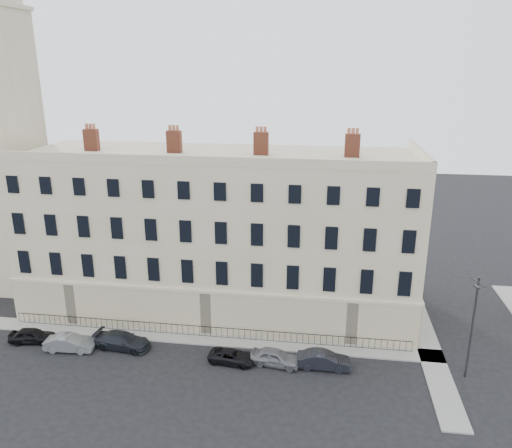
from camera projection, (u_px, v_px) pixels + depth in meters
The scene contains 12 objects.
ground at pixel (265, 380), 37.64m from camera, with size 160.00×160.00×0.00m, color black.
terrace at pixel (219, 232), 47.46m from camera, with size 36.22×12.22×17.00m.
pavement_terrace at pixel (160, 335), 43.70m from camera, with size 48.00×2.00×0.12m, color gray.
pavement_east_return at pixel (425, 337), 43.40m from camera, with size 2.00×24.00×0.12m, color gray.
railings at pixel (205, 331), 43.38m from camera, with size 35.00×0.04×0.96m.
car_a at pixel (32, 335), 42.56m from camera, with size 1.51×3.75×1.28m, color black.
car_b at pixel (70, 343), 41.33m from camera, with size 1.42×4.08×1.35m, color slate.
car_c at pixel (123, 341), 41.67m from camera, with size 1.92×4.73×1.37m, color black.
car_d at pixel (232, 357), 39.67m from camera, with size 1.75×3.81×1.06m, color black.
car_e at pixel (276, 357), 39.33m from camera, with size 1.60×3.97×1.35m, color slate.
car_f at pixel (324, 360), 38.90m from camera, with size 1.45×4.17×1.37m, color black.
streetlamp at pixel (472, 324), 36.52m from camera, with size 0.77×1.70×8.24m.
Camera 1 is at (3.90, -32.05, 22.65)m, focal length 35.00 mm.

